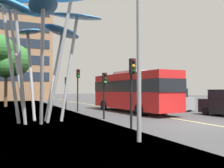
# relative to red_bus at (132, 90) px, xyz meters

# --- Properties ---
(ground) EXTENTS (120.00, 240.00, 0.10)m
(ground) POSITION_rel_red_bus_xyz_m (-1.45, -9.03, -2.08)
(ground) COLOR #424244
(red_bus) EXTENTS (3.27, 11.27, 3.72)m
(red_bus) POSITION_rel_red_bus_xyz_m (0.00, 0.00, 0.00)
(red_bus) COLOR red
(red_bus) RESTS_ON ground
(leaf_sculpture) EXTENTS (8.69, 8.98, 8.21)m
(leaf_sculpture) POSITION_rel_red_bus_xyz_m (-8.68, -3.80, 4.33)
(leaf_sculpture) COLOR #9EA0A5
(leaf_sculpture) RESTS_ON ground
(traffic_light_kerb_near) EXTENTS (0.28, 0.42, 3.65)m
(traffic_light_kerb_near) POSITION_rel_red_bus_xyz_m (-4.67, -8.78, 0.61)
(traffic_light_kerb_near) COLOR black
(traffic_light_kerb_near) RESTS_ON ground
(traffic_light_kerb_far) EXTENTS (0.28, 0.42, 3.21)m
(traffic_light_kerb_far) POSITION_rel_red_bus_xyz_m (-4.34, -4.09, 0.30)
(traffic_light_kerb_far) COLOR black
(traffic_light_kerb_far) RESTS_ON ground
(traffic_light_island_mid) EXTENTS (0.28, 0.42, 3.94)m
(traffic_light_island_mid) POSITION_rel_red_bus_xyz_m (-4.38, 2.48, 0.81)
(traffic_light_island_mid) COLOR black
(traffic_light_island_mid) RESTS_ON ground
(traffic_light_opposite) EXTENTS (0.28, 0.42, 3.35)m
(traffic_light_opposite) POSITION_rel_red_bus_xyz_m (-4.67, 5.93, 0.41)
(traffic_light_opposite) COLOR black
(traffic_light_opposite) RESTS_ON ground
(car_parked_far) EXTENTS (1.96, 4.13, 2.16)m
(car_parked_far) POSITION_rel_red_bus_xyz_m (4.67, 0.08, -1.03)
(car_parked_far) COLOR gray
(car_parked_far) RESTS_ON ground
(car_side_street) EXTENTS (2.02, 4.22, 1.94)m
(car_side_street) POSITION_rel_red_bus_xyz_m (4.45, 7.07, -1.11)
(car_side_street) COLOR silver
(car_side_street) RESTS_ON ground
(car_far_side) EXTENTS (1.98, 4.01, 2.10)m
(car_far_side) POSITION_rel_red_bus_xyz_m (5.20, 14.06, -1.04)
(car_far_side) COLOR gray
(car_far_side) RESTS_ON ground
(street_lamp) EXTENTS (1.85, 0.44, 8.37)m
(street_lamp) POSITION_rel_red_bus_xyz_m (-5.56, -11.77, 3.26)
(street_lamp) COLOR gray
(street_lamp) RESTS_ON ground
(tree_pavement_near) EXTENTS (5.26, 5.25, 8.44)m
(tree_pavement_near) POSITION_rel_red_bus_xyz_m (-10.19, 12.34, 3.90)
(tree_pavement_near) COLOR brown
(tree_pavement_near) RESTS_ON ground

